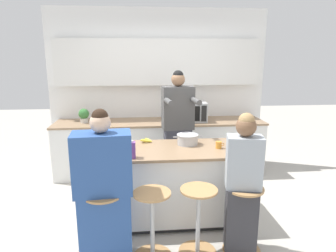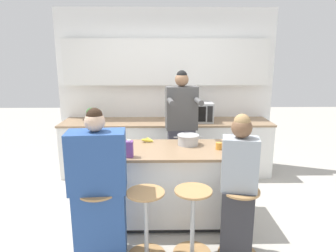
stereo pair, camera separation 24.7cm
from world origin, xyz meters
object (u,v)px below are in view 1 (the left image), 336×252
Objects in this scene: banana_bunch at (146,140)px; microwave at (192,112)px; bar_stool_leftmost at (105,225)px; bar_stool_center_left at (152,223)px; person_seated_near at (242,189)px; kitchen_island at (169,183)px; fruit_bowl at (111,152)px; bar_stool_rightmost at (243,218)px; person_wrapped_blanket at (104,192)px; cooking_pot at (188,139)px; coffee_cup_near at (219,145)px; potted_plant at (84,115)px; juice_carton at (132,150)px; person_cooking at (178,134)px; bar_stool_center_right at (198,219)px.

microwave reaches higher than banana_bunch.
bar_stool_leftmost is at bearing -118.96° from microwave.
bar_stool_center_left is 0.49× the size of person_seated_near.
fruit_bowl is (-0.64, -0.20, 0.47)m from kitchen_island.
kitchen_island is at bearing 133.69° from bar_stool_rightmost.
bar_stool_leftmost is 1.36m from person_seated_near.
cooking_pot is (0.91, 0.84, 0.25)m from person_wrapped_blanket.
coffee_cup_near is (0.34, -0.19, -0.02)m from cooking_pot.
cooking_pot is at bearing -101.80° from microwave.
juice_carton is at bearing -65.64° from potted_plant.
fruit_bowl is at bearing 158.91° from juice_carton.
juice_carton reaches higher than coffee_cup_near.
bar_stool_center_left is at bearing -108.84° from microwave.
bar_stool_center_left is 0.40× the size of person_cooking.
banana_bunch is at bearing 159.06° from coffee_cup_near.
microwave reaches higher than bar_stool_center_left.
coffee_cup_near is 2.36m from potted_plant.
person_cooking is at bearing 74.97° from kitchen_island.
coffee_cup_near is at bearing 40.43° from bar_stool_center_left.
fruit_bowl is (-1.30, 0.49, 0.26)m from person_seated_near.
bar_stool_rightmost is at bearing -21.11° from juice_carton.
bar_stool_center_left is 2.93× the size of fruit_bowl.
bar_stool_center_left is at bearing -9.41° from person_wrapped_blanket.
person_seated_near is at bearing -4.39° from person_wrapped_blanket.
fruit_bowl is at bearing 170.79° from person_seated_near.
bar_stool_center_left is at bearing -66.55° from juice_carton.
banana_bunch is at bearing 67.14° from bar_stool_leftmost.
person_seated_near is at bearing 1.04° from bar_stool_leftmost.
bar_stool_rightmost is at bearing -1.07° from bar_stool_center_right.
cooking_pot is (-0.41, 0.84, 0.28)m from person_seated_near.
banana_bunch is (-0.91, 0.97, 0.24)m from person_seated_near.
juice_carton is (-1.09, 0.42, 0.60)m from bar_stool_rightmost.
fruit_bowl reaches higher than bar_stool_center_right.
bar_stool_leftmost is 3.02× the size of potted_plant.
microwave is (0.77, 1.15, 0.13)m from banana_bunch.
potted_plant reaches higher than coffee_cup_near.
bar_stool_leftmost is 0.75m from fruit_bowl.
bar_stool_rightmost is 3.02× the size of potted_plant.
cooking_pot is 0.95m from fruit_bowl.
potted_plant is at bearing 130.83° from bar_stool_rightmost.
potted_plant reaches higher than cooking_pot.
bar_stool_center_right is 0.40× the size of person_cooking.
juice_carton reaches higher than bar_stool_leftmost.
bar_stool_center_right is at bearing -72.14° from kitchen_island.
potted_plant is at bearing 103.87° from bar_stool_leftmost.
person_seated_near is (1.33, 0.00, -0.03)m from person_wrapped_blanket.
cooking_pot is at bearing 61.88° from bar_stool_center_left.
person_wrapped_blanket reaches higher than potted_plant.
bar_stool_center_right is 0.93m from coffee_cup_near.
microwave is (-0.16, 2.14, 0.67)m from bar_stool_rightmost.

